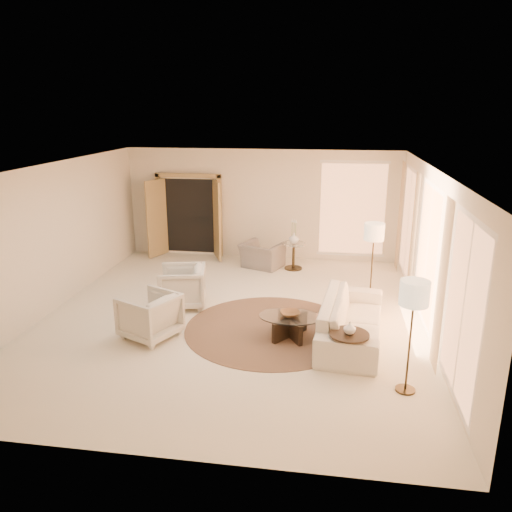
# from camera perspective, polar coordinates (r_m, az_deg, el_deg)

# --- Properties ---
(room) EXTENTS (7.04, 8.04, 2.83)m
(room) POSITION_cam_1_polar(r_m,az_deg,el_deg) (9.04, -2.89, 1.20)
(room) COLOR #EEE4C8
(room) RESTS_ON ground
(windows_right) EXTENTS (0.10, 6.40, 2.40)m
(windows_right) POSITION_cam_1_polar(r_m,az_deg,el_deg) (9.13, 18.98, 0.14)
(windows_right) COLOR #EC985E
(windows_right) RESTS_ON room
(window_back_corner) EXTENTS (1.70, 0.10, 2.40)m
(window_back_corner) POSITION_cam_1_polar(r_m,az_deg,el_deg) (12.73, 10.97, 5.25)
(window_back_corner) COLOR #EC985E
(window_back_corner) RESTS_ON room
(curtains_right) EXTENTS (0.06, 5.20, 2.60)m
(curtains_right) POSITION_cam_1_polar(r_m,az_deg,el_deg) (9.99, 17.82, 1.33)
(curtains_right) COLOR #D4B78A
(curtains_right) RESTS_ON room
(french_doors) EXTENTS (1.95, 0.66, 2.16)m
(french_doors) POSITION_cam_1_polar(r_m,az_deg,el_deg) (13.17, -7.70, 4.52)
(french_doors) COLOR tan
(french_doors) RESTS_ON room
(area_rug) EXTENTS (3.82, 3.82, 0.01)m
(area_rug) POSITION_cam_1_polar(r_m,az_deg,el_deg) (9.00, 1.69, -8.32)
(area_rug) COLOR #3C261A
(area_rug) RESTS_ON room
(sofa) EXTENTS (1.22, 2.56, 0.72)m
(sofa) POSITION_cam_1_polar(r_m,az_deg,el_deg) (8.65, 10.85, -7.11)
(sofa) COLOR beige
(sofa) RESTS_ON room
(armchair_left) EXTENTS (0.98, 1.02, 0.89)m
(armchair_left) POSITION_cam_1_polar(r_m,az_deg,el_deg) (9.94, -8.43, -3.26)
(armchair_left) COLOR beige
(armchair_left) RESTS_ON room
(armchair_right) EXTENTS (1.07, 1.10, 0.87)m
(armchair_right) POSITION_cam_1_polar(r_m,az_deg,el_deg) (8.73, -12.07, -6.46)
(armchair_right) COLOR beige
(armchair_right) RESTS_ON room
(accent_chair) EXTENTS (1.10, 0.91, 0.82)m
(accent_chair) POSITION_cam_1_polar(r_m,az_deg,el_deg) (12.23, 0.71, 0.57)
(accent_chair) COLOR gray
(accent_chair) RESTS_ON room
(coffee_table) EXTENTS (1.14, 1.14, 0.40)m
(coffee_table) POSITION_cam_1_polar(r_m,az_deg,el_deg) (8.62, 3.91, -7.74)
(coffee_table) COLOR black
(coffee_table) RESTS_ON room
(end_table) EXTENTS (0.60, 0.60, 0.57)m
(end_table) POSITION_cam_1_polar(r_m,az_deg,el_deg) (7.72, 10.55, -9.90)
(end_table) COLOR black
(end_table) RESTS_ON room
(side_table) EXTENTS (0.56, 0.56, 0.65)m
(side_table) POSITION_cam_1_polar(r_m,az_deg,el_deg) (12.14, 4.32, 0.31)
(side_table) COLOR #2E2617
(side_table) RESTS_ON room
(floor_lamp_near) EXTENTS (0.40, 0.40, 1.64)m
(floor_lamp_near) POSITION_cam_1_polar(r_m,az_deg,el_deg) (10.04, 13.34, 2.31)
(floor_lamp_near) COLOR #2E2617
(floor_lamp_near) RESTS_ON room
(floor_lamp_far) EXTENTS (0.39, 0.39, 1.63)m
(floor_lamp_far) POSITION_cam_1_polar(r_m,az_deg,el_deg) (6.92, 17.62, -4.63)
(floor_lamp_far) COLOR #2E2617
(floor_lamp_far) RESTS_ON room
(bowl) EXTENTS (0.42, 0.42, 0.08)m
(bowl) POSITION_cam_1_polar(r_m,az_deg,el_deg) (8.54, 3.93, -6.58)
(bowl) COLOR brown
(bowl) RESTS_ON coffee_table
(end_vase) EXTENTS (0.21, 0.21, 0.19)m
(end_vase) POSITION_cam_1_polar(r_m,az_deg,el_deg) (7.61, 10.66, -8.07)
(end_vase) COLOR white
(end_vase) RESTS_ON end_table
(side_vase) EXTENTS (0.30, 0.30, 0.25)m
(side_vase) POSITION_cam_1_polar(r_m,az_deg,el_deg) (12.04, 4.35, 2.04)
(side_vase) COLOR white
(side_vase) RESTS_ON side_table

